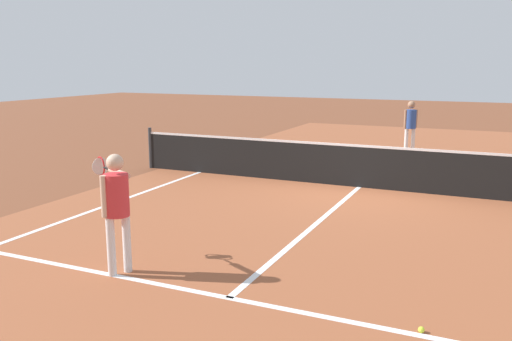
# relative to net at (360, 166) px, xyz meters

# --- Properties ---
(ground_plane) EXTENTS (60.00, 60.00, 0.00)m
(ground_plane) POSITION_rel_net_xyz_m (0.00, 0.00, -0.49)
(ground_plane) COLOR brown
(court_surface_inbounds) EXTENTS (10.62, 24.40, 0.00)m
(court_surface_inbounds) POSITION_rel_net_xyz_m (0.00, 0.00, -0.49)
(court_surface_inbounds) COLOR #9E5433
(court_surface_inbounds) RESTS_ON ground_plane
(line_sideline_left) EXTENTS (0.10, 11.89, 0.01)m
(line_sideline_left) POSITION_rel_net_xyz_m (-4.11, -5.95, -0.49)
(line_sideline_left) COLOR white
(line_sideline_left) RESTS_ON ground_plane
(line_service_near) EXTENTS (8.22, 0.10, 0.01)m
(line_service_near) POSITION_rel_net_xyz_m (0.00, -6.40, -0.49)
(line_service_near) COLOR white
(line_service_near) RESTS_ON ground_plane
(line_center_service) EXTENTS (0.10, 6.40, 0.01)m
(line_center_service) POSITION_rel_net_xyz_m (0.00, -3.20, -0.49)
(line_center_service) COLOR white
(line_center_service) RESTS_ON ground_plane
(net) EXTENTS (11.28, 0.09, 1.07)m
(net) POSITION_rel_net_xyz_m (0.00, 0.00, 0.00)
(net) COLOR #33383D
(net) RESTS_ON ground_plane
(player_near) EXTENTS (1.00, 0.86, 1.60)m
(player_near) POSITION_rel_net_xyz_m (-1.68, -6.29, 0.50)
(player_near) COLOR white
(player_near) RESTS_ON ground_plane
(player_far) EXTENTS (0.36, 0.32, 1.62)m
(player_far) POSITION_rel_net_xyz_m (0.31, 4.99, 0.50)
(player_far) COLOR white
(player_far) RESTS_ON ground_plane
(tennis_ball_mid_court) EXTENTS (0.07, 0.07, 0.07)m
(tennis_ball_mid_court) POSITION_rel_net_xyz_m (2.19, -6.33, -0.46)
(tennis_ball_mid_court) COLOR #CCE033
(tennis_ball_mid_court) RESTS_ON ground_plane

